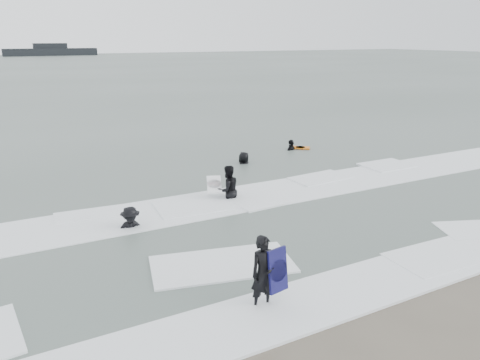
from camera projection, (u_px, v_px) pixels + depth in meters
name	position (u px, v px, depth m)	size (l,w,h in m)	color
ground	(336.00, 279.00, 11.15)	(320.00, 320.00, 0.00)	brown
sea	(36.00, 70.00, 79.04)	(320.00, 320.00, 0.00)	#47544C
surfer_centre	(263.00, 307.00, 9.99)	(0.60, 0.40, 1.65)	black
surfer_wading	(228.00, 200.00, 16.54)	(0.88, 0.68, 1.80)	black
surfer_breaker	(131.00, 230.00, 13.95)	(1.02, 0.59, 1.58)	black
surfer_right_near	(291.00, 151.00, 23.69)	(1.00, 0.42, 1.71)	black
surfer_right_far	(244.00, 164.00, 21.12)	(0.84, 0.55, 1.72)	black
surf_foam	(260.00, 224.00, 14.28)	(30.03, 9.06, 0.09)	white
bodyboards	(267.00, 183.00, 16.77)	(9.46, 12.42, 1.25)	#0F0E41
vessel_horizon	(51.00, 51.00, 140.37)	(26.45, 4.72, 3.59)	black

